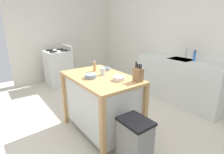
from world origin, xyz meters
TOP-DOWN VIEW (x-y plane):
  - ground_plane at (0.00, 0.00)m, footprint 6.91×6.91m
  - wall_back at (0.00, 2.43)m, footprint 5.91×0.10m
  - wall_left at (-2.96, 0.92)m, footprint 0.10×3.03m
  - kitchen_island at (0.04, 0.16)m, footprint 1.17×0.74m
  - knife_block at (0.51, 0.43)m, footprint 0.11×0.09m
  - bowl_stoneware_deep at (0.03, 0.02)m, footprint 0.17×0.17m
  - bowl_ceramic_small at (-0.17, 0.40)m, footprint 0.14×0.14m
  - bowl_ceramic_wide at (0.34, 0.26)m, footprint 0.16×0.16m
  - drinking_cup at (0.01, 0.23)m, footprint 0.07×0.07m
  - pepper_grinder at (-0.24, 0.24)m, footprint 0.04×0.04m
  - trash_bin at (0.87, 0.07)m, footprint 0.36×0.28m
  - sink_counter at (0.07, 2.08)m, footprint 1.83×0.60m
  - sink_faucet at (0.07, 2.22)m, footprint 0.02×0.02m
  - bottle_hand_soap at (0.31, 2.12)m, footprint 0.05×0.05m
  - stove at (-2.41, 0.42)m, footprint 0.60×0.60m

SIDE VIEW (x-z plane):
  - ground_plane at x=0.00m, z-range 0.00..0.00m
  - trash_bin at x=0.87m, z-range 0.00..0.63m
  - sink_counter at x=0.07m, z-range 0.00..0.90m
  - stove at x=-2.41m, z-range -0.05..0.97m
  - kitchen_island at x=0.04m, z-range 0.05..0.94m
  - bowl_ceramic_small at x=-0.17m, z-range 0.89..0.93m
  - bowl_ceramic_wide at x=0.34m, z-range 0.89..0.94m
  - bowl_stoneware_deep at x=0.03m, z-range 0.89..0.94m
  - drinking_cup at x=0.01m, z-range 0.89..0.99m
  - pepper_grinder at x=-0.24m, z-range 0.88..1.05m
  - knife_block at x=0.51m, z-range 0.86..1.10m
  - bottle_hand_soap at x=0.31m, z-range 0.89..1.10m
  - sink_faucet at x=0.07m, z-range 0.90..1.12m
  - wall_back at x=0.00m, z-range 0.00..2.60m
  - wall_left at x=-2.96m, z-range 0.00..2.60m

